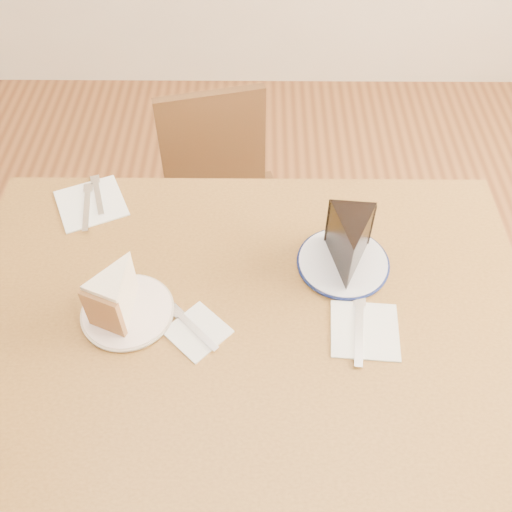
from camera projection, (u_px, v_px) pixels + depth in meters
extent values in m
plane|color=#512C15|center=(248.00, 449.00, 1.75)|extent=(4.00, 4.00, 0.00)
cube|color=brown|center=(245.00, 315.00, 1.19)|extent=(1.20, 0.80, 0.04)
cylinder|color=#371E10|center=(68.00, 290.00, 1.70)|extent=(0.06, 0.06, 0.71)
cylinder|color=#371E10|center=(430.00, 292.00, 1.70)|extent=(0.06, 0.06, 0.71)
cube|color=#361F10|center=(226.00, 225.00, 1.79)|extent=(0.47, 0.47, 0.04)
cylinder|color=#361F10|center=(264.00, 226.00, 2.08)|extent=(0.03, 0.03, 0.40)
cylinder|color=#361F10|center=(175.00, 242.00, 2.04)|extent=(0.03, 0.03, 0.40)
cylinder|color=#361F10|center=(288.00, 297.00, 1.88)|extent=(0.03, 0.03, 0.40)
cylinder|color=#361F10|center=(189.00, 316.00, 1.83)|extent=(0.03, 0.03, 0.40)
cube|color=#361F10|center=(213.00, 142.00, 1.75)|extent=(0.33, 0.11, 0.35)
cylinder|color=white|center=(128.00, 312.00, 1.17)|extent=(0.18, 0.18, 0.01)
cylinder|color=white|center=(343.00, 263.00, 1.25)|extent=(0.19, 0.19, 0.01)
cube|color=white|center=(198.00, 332.00, 1.14)|extent=(0.15, 0.15, 0.00)
cube|color=white|center=(365.00, 330.00, 1.14)|extent=(0.14, 0.14, 0.00)
cube|color=white|center=(91.00, 203.00, 1.38)|extent=(0.20, 0.20, 0.00)
cube|color=silver|center=(194.00, 328.00, 1.14)|extent=(0.11, 0.11, 0.00)
cube|color=silver|center=(359.00, 330.00, 1.14)|extent=(0.04, 0.17, 0.00)
cube|color=silver|center=(98.00, 195.00, 1.39)|extent=(0.06, 0.14, 0.00)
cube|color=silver|center=(87.00, 207.00, 1.36)|extent=(0.04, 0.16, 0.00)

